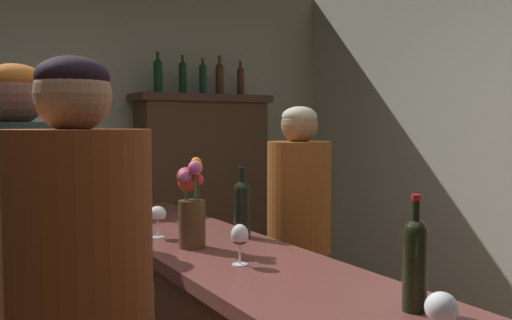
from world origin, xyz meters
TOP-DOWN VIEW (x-y plane):
  - wall_back at (0.00, 2.88)m, footprint 4.94×0.12m
  - display_cabinet at (1.12, 2.59)m, footprint 1.14×0.40m
  - wine_bottle_rose at (0.35, -0.54)m, footprint 0.07×0.07m
  - wine_bottle_syrah at (0.42, 0.58)m, footprint 0.08×0.08m
  - wine_bottle_riesling at (0.15, 1.42)m, footprint 0.06×0.06m
  - wine_glass_front at (0.18, -0.79)m, footprint 0.07×0.07m
  - wine_glass_rear at (0.17, 0.14)m, footprint 0.07×0.07m
  - wine_glass_spare at (0.07, 0.76)m, footprint 0.08×0.08m
  - flower_arrangement at (0.13, 0.50)m, footprint 0.12×0.13m
  - cheese_plate at (0.08, 1.58)m, footprint 0.16×0.16m
  - display_bottle_left at (0.74, 2.59)m, footprint 0.07×0.07m
  - display_bottle_midleft at (0.95, 2.59)m, footprint 0.06×0.06m
  - display_bottle_center at (1.13, 2.59)m, footprint 0.06×0.06m
  - display_bottle_midright at (1.29, 2.59)m, footprint 0.07×0.07m
  - display_bottle_right at (1.49, 2.59)m, footprint 0.06×0.06m
  - patron_in_grey at (-0.38, 0.94)m, footprint 0.31×0.31m
  - patron_tall at (-0.55, 0.40)m, footprint 0.33×0.33m
  - bartender at (0.91, 0.85)m, footprint 0.35×0.35m

SIDE VIEW (x-z plane):
  - bartender at x=0.91m, z-range 0.08..1.68m
  - display_cabinet at x=1.12m, z-range 0.04..1.78m
  - patron_tall at x=-0.55m, z-range 0.10..1.80m
  - patron_in_grey at x=-0.38m, z-range 0.11..1.85m
  - cheese_plate at x=0.08m, z-range 0.98..0.99m
  - wine_glass_front at x=0.18m, z-range 1.01..1.16m
  - wine_glass_spare at x=0.07m, z-range 1.01..1.16m
  - wine_glass_rear at x=0.17m, z-range 1.01..1.16m
  - wine_bottle_rose at x=0.35m, z-range 0.96..1.29m
  - wine_bottle_syrah at x=0.42m, z-range 0.97..1.29m
  - wine_bottle_riesling at x=0.15m, z-range 0.96..1.31m
  - flower_arrangement at x=0.13m, z-range 0.97..1.35m
  - wall_back at x=0.00m, z-range 0.00..2.72m
  - display_bottle_right at x=1.49m, z-range 1.73..2.03m
  - display_bottle_center at x=1.13m, z-range 1.73..2.04m
  - display_bottle_midleft at x=0.95m, z-range 1.72..2.06m
  - display_bottle_left at x=0.74m, z-range 1.72..2.07m
  - display_bottle_midright at x=1.29m, z-range 1.72..2.07m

